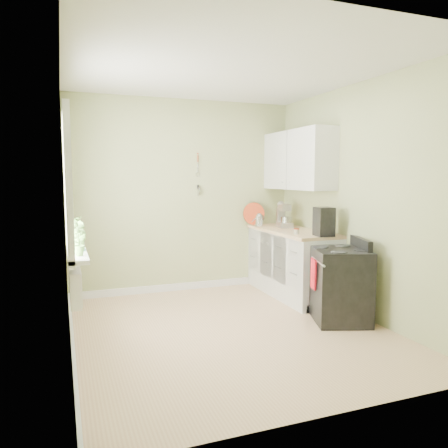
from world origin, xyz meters
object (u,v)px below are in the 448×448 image
object	(u,v)px
stove	(340,284)
stand_mixer	(284,216)
coffee_maker	(324,222)
kettle	(259,220)

from	to	relation	value
stove	stand_mixer	bearing A→B (deg)	88.08
stove	coffee_maker	world-z (taller)	coffee_maker
stove	coffee_maker	size ratio (longest dim) A/B	2.68
stand_mixer	coffee_maker	bearing A→B (deg)	-89.55
coffee_maker	stove	bearing A→B (deg)	-97.16
stand_mixer	kettle	world-z (taller)	stand_mixer
stove	kettle	distance (m)	1.79
kettle	coffee_maker	xyz separation A→B (m)	(0.28, -1.23, 0.07)
stove	kettle	world-z (taller)	kettle
stove	kettle	size ratio (longest dim) A/B	5.02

